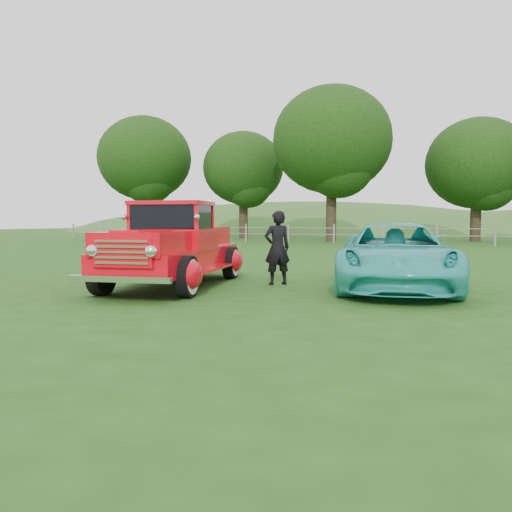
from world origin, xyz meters
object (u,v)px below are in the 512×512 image
at_px(tree_far_west, 145,159).
at_px(red_pickup, 174,248).
at_px(tree_near_west, 332,140).
at_px(teal_sedan, 396,256).
at_px(tree_mid_west, 243,168).
at_px(tree_near_east, 477,164).
at_px(man, 277,248).

bearing_deg(tree_far_west, red_pickup, -52.79).
xyz_separation_m(tree_near_west, teal_sedan, (7.53, -22.82, -6.13)).
bearing_deg(tree_mid_west, tree_near_east, 3.37).
distance_m(tree_near_west, man, 24.47).
bearing_deg(tree_near_east, tree_mid_west, -176.63).
bearing_deg(teal_sedan, tree_near_west, 97.52).
distance_m(tree_near_west, teal_sedan, 24.81).
bearing_deg(teal_sedan, red_pickup, -172.55).
relative_size(teal_sedan, man, 3.01).
relative_size(tree_near_east, teal_sedan, 1.74).
bearing_deg(tree_near_west, teal_sedan, -71.73).
height_order(tree_far_west, tree_near_west, tree_near_west).
distance_m(red_pickup, teal_sedan, 4.58).
xyz_separation_m(tree_near_west, red_pickup, (3.18, -24.26, -6.00)).
xyz_separation_m(tree_far_west, red_pickup, (19.18, -25.26, -5.69)).
bearing_deg(tree_near_east, man, -98.16).
bearing_deg(man, tree_far_west, -90.19).
height_order(red_pickup, teal_sedan, red_pickup).
bearing_deg(tree_mid_west, tree_near_west, -20.56).
distance_m(tree_near_east, man, 27.80).
bearing_deg(tree_far_west, teal_sedan, -45.35).
relative_size(tree_mid_west, tree_near_west, 0.81).
bearing_deg(tree_mid_west, teal_sedan, -58.97).
xyz_separation_m(tree_near_east, man, (-3.90, -27.17, -4.45)).
height_order(tree_near_west, tree_near_east, tree_near_west).
height_order(tree_near_west, man, tree_near_west).
xyz_separation_m(tree_near_east, red_pickup, (-5.82, -28.26, -4.45)).
relative_size(tree_mid_west, red_pickup, 1.62).
distance_m(tree_mid_west, tree_near_east, 17.03).
xyz_separation_m(teal_sedan, man, (-2.43, -0.34, 0.13)).
distance_m(tree_far_west, tree_near_east, 25.21).
xyz_separation_m(tree_far_west, teal_sedan, (23.53, -23.82, -5.82)).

